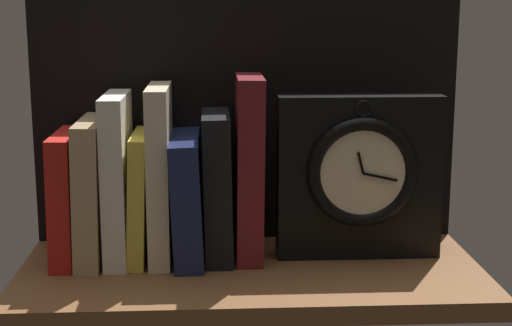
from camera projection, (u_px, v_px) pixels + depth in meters
The scene contains 11 objects.
ground_plane at pixel (251, 276), 105.26cm from camera, with size 61.89×28.87×2.50cm, color brown.
back_panel at pixel (246, 113), 114.65cm from camera, with size 61.89×1.20×37.86cm, color black.
book_red_requiem at pixel (67, 197), 106.64cm from camera, with size 3.01×14.03×17.64cm, color red.
book_tan_shortstories at pixel (92, 190), 106.65cm from camera, with size 3.31×15.12×19.41cm, color tan.
book_white_catcher at pixel (118, 178), 106.50cm from camera, with size 3.05×14.07×22.80cm, color silver.
book_yellow_seinlanguage at pixel (140, 196), 107.20cm from camera, with size 2.24×13.22×17.50cm, color gold.
book_cream_twain at pixel (160, 173), 106.70cm from camera, with size 2.88×13.97×23.90cm, color beige.
book_navy_bierce at pixel (188, 197), 107.61cm from camera, with size 3.89×16.61×17.01cm, color #192147.
book_black_skeptic at pixel (217, 186), 107.52cm from camera, with size 3.72×13.04×20.16cm, color black.
book_maroon_dawkins at pixel (246, 168), 107.22cm from camera, with size 3.56×12.06×25.16cm, color maroon.
framed_clock at pixel (359, 176), 107.28cm from camera, with size 22.55×5.92×22.55cm.
Camera 1 is at (-4.96, -99.80, 35.16)cm, focal length 54.82 mm.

